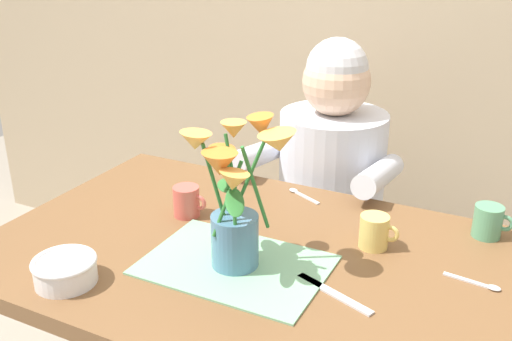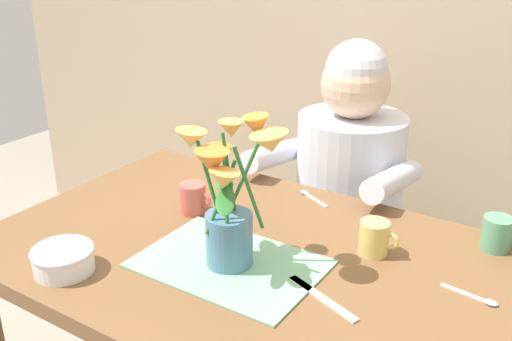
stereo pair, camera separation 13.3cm
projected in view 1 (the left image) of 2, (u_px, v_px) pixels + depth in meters
The scene contains 11 objects.
dining_table at pixel (245, 284), 1.40m from camera, with size 1.20×0.80×0.74m.
seated_person at pixel (329, 211), 1.94m from camera, with size 0.45×0.47×1.14m.
striped_placemat at pixel (235, 265), 1.29m from camera, with size 0.40×0.28×0.01m, color #7AB289.
flower_vase at pixel (235, 198), 1.23m from camera, with size 0.27×0.21×0.34m.
ceramic_bowl at pixel (65, 270), 1.22m from camera, with size 0.14×0.14×0.06m.
dinner_knife at pixel (334, 294), 1.19m from camera, with size 0.19×0.02×0.01m, color silver.
ceramic_mug at pixel (187, 201), 1.51m from camera, with size 0.09×0.07×0.08m.
tea_cup at pixel (488, 221), 1.40m from camera, with size 0.09×0.07×0.08m.
coffee_cup at pixel (375, 232), 1.36m from camera, with size 0.09×0.07×0.08m.
spoon_0 at pixel (300, 194), 1.64m from camera, with size 0.11×0.07×0.01m.
spoon_1 at pixel (481, 284), 1.22m from camera, with size 0.12×0.03×0.01m.
Camera 1 is at (0.56, -1.05, 1.43)m, focal length 41.02 mm.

